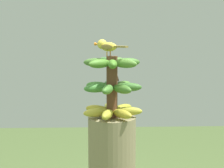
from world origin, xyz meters
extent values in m
cylinder|color=brown|center=(0.00, 0.00, 1.23)|extent=(0.05, 0.05, 0.30)
ellipsoid|color=gold|center=(0.03, -0.08, 1.11)|extent=(0.09, 0.14, 0.04)
ellipsoid|color=gold|center=(0.08, -0.02, 1.11)|extent=(0.14, 0.08, 0.04)
ellipsoid|color=gold|center=(0.07, 0.05, 1.11)|extent=(0.13, 0.11, 0.04)
ellipsoid|color=gold|center=(0.01, 0.08, 1.11)|extent=(0.05, 0.13, 0.04)
ellipsoid|color=gold|center=(-0.06, 0.06, 1.11)|extent=(0.13, 0.12, 0.04)
ellipsoid|color=#A8AC3A|center=(-0.08, -0.01, 1.11)|extent=(0.14, 0.06, 0.04)
ellipsoid|color=gold|center=(-0.04, -0.07, 1.11)|extent=(0.10, 0.14, 0.04)
ellipsoid|color=#3D6C36|center=(-0.08, -0.01, 1.23)|extent=(0.14, 0.06, 0.04)
ellipsoid|color=#3F7F2F|center=(-0.04, -0.07, 1.23)|extent=(0.10, 0.14, 0.04)
ellipsoid|color=#3E7F34|center=(0.03, -0.07, 1.23)|extent=(0.09, 0.14, 0.04)
ellipsoid|color=#457B2F|center=(0.07, -0.02, 1.23)|extent=(0.14, 0.08, 0.04)
ellipsoid|color=#44732A|center=(0.06, 0.04, 1.23)|extent=(0.13, 0.11, 0.04)
ellipsoid|color=#3D702C|center=(0.01, 0.08, 1.23)|extent=(0.05, 0.13, 0.04)
ellipsoid|color=#4A7A2C|center=(-0.06, 0.05, 1.23)|extent=(0.13, 0.12, 0.04)
ellipsoid|color=#42722B|center=(-0.02, 0.07, 1.34)|extent=(0.07, 0.14, 0.04)
ellipsoid|color=#496E33|center=(-0.07, 0.03, 1.34)|extent=(0.14, 0.09, 0.04)
ellipsoid|color=#3D7A33|center=(-0.07, -0.03, 1.34)|extent=(0.14, 0.10, 0.04)
ellipsoid|color=#46722E|center=(-0.02, -0.07, 1.34)|extent=(0.07, 0.14, 0.04)
ellipsoid|color=#497D29|center=(0.05, -0.06, 1.34)|extent=(0.12, 0.13, 0.04)
ellipsoid|color=#457E24|center=(0.07, 0.00, 1.34)|extent=(0.13, 0.04, 0.04)
ellipsoid|color=#4E7D2E|center=(0.05, 0.06, 1.34)|extent=(0.11, 0.13, 0.04)
cone|color=#4C2D1E|center=(-0.04, 0.02, 1.28)|extent=(0.04, 0.04, 0.06)
cylinder|color=#C68933|center=(-0.02, -0.01, 1.39)|extent=(0.00, 0.01, 0.02)
cylinder|color=#C68933|center=(0.00, -0.02, 1.39)|extent=(0.01, 0.00, 0.02)
ellipsoid|color=gold|center=(-0.01, -0.02, 1.42)|extent=(0.09, 0.10, 0.04)
ellipsoid|color=olive|center=(-0.02, 0.00, 1.42)|extent=(0.05, 0.06, 0.03)
ellipsoid|color=olive|center=(0.01, -0.03, 1.42)|extent=(0.05, 0.06, 0.03)
cube|color=olive|center=(0.04, 0.04, 1.42)|extent=(0.06, 0.07, 0.01)
sphere|color=gold|center=(-0.04, -0.05, 1.43)|extent=(0.05, 0.05, 0.05)
sphere|color=black|center=(-0.03, -0.06, 1.43)|extent=(0.01, 0.01, 0.01)
cone|color=orange|center=(-0.06, -0.07, 1.43)|extent=(0.03, 0.03, 0.02)
camera|label=1|loc=(1.85, -0.07, 1.50)|focal=62.48mm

